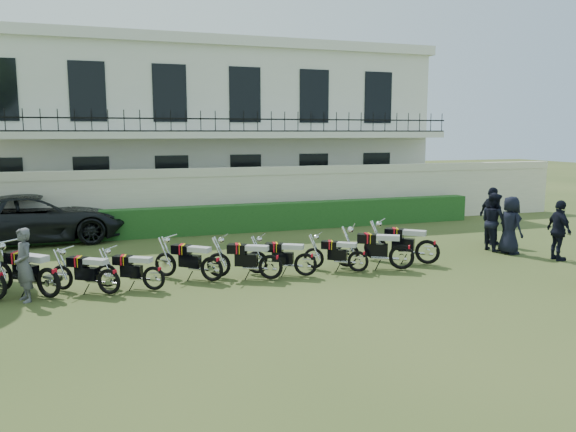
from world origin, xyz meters
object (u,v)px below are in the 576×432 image
at_px(motorcycle_5, 271,261).
at_px(motorcycle_8, 402,251).
at_px(motorcycle_6, 306,259).
at_px(motorcycle_7, 358,256).
at_px(motorcycle_4, 212,263).
at_px(officer_5, 492,216).
at_px(officer_3, 510,225).
at_px(motorcycle_1, 48,275).
at_px(officer_4, 494,222).
at_px(suv, 36,218).
at_px(inspector, 24,265).
at_px(motorcycle_3, 154,272).
at_px(officer_2, 559,230).
at_px(motorcycle_9, 428,246).
at_px(motorcycle_2, 109,275).

height_order(motorcycle_5, motorcycle_8, motorcycle_8).
relative_size(motorcycle_6, motorcycle_7, 1.14).
distance_m(motorcycle_4, officer_5, 9.63).
bearing_deg(motorcycle_6, officer_3, -54.54).
xyz_separation_m(motorcycle_5, officer_3, (7.66, 0.64, 0.38)).
bearing_deg(motorcycle_1, motorcycle_8, -48.36).
relative_size(motorcycle_4, officer_4, 0.86).
xyz_separation_m(suv, inspector, (0.43, -7.05, 0.00)).
xyz_separation_m(inspector, officer_4, (13.02, 1.17, 0.09)).
xyz_separation_m(motorcycle_3, officer_2, (11.16, -0.47, 0.42)).
height_order(motorcycle_1, motorcycle_6, motorcycle_1).
bearing_deg(officer_3, motorcycle_9, 98.25).
xyz_separation_m(motorcycle_3, suv, (-3.12, 7.15, 0.35)).
xyz_separation_m(officer_2, officer_5, (-0.30, 2.51, 0.07)).
relative_size(motorcycle_1, motorcycle_5, 0.94).
relative_size(motorcycle_6, suv, 0.29).
distance_m(officer_4, officer_5, 0.93).
distance_m(motorcycle_4, motorcycle_7, 3.78).
distance_m(motorcycle_4, motorcycle_9, 5.93).
height_order(motorcycle_1, officer_4, officer_4).
bearing_deg(motorcycle_9, officer_3, -40.46).
xyz_separation_m(motorcycle_1, motorcycle_4, (3.63, 0.23, -0.05)).
height_order(motorcycle_8, inspector, inspector).
bearing_deg(inspector, officer_4, 70.22).
distance_m(motorcycle_3, officer_5, 11.07).
distance_m(motorcycle_6, motorcycle_7, 1.44).
bearing_deg(motorcycle_3, motorcycle_1, 119.26).
bearing_deg(suv, motorcycle_1, -177.32).
bearing_deg(motorcycle_8, suv, 82.52).
bearing_deg(motorcycle_2, motorcycle_1, 119.83).
relative_size(motorcycle_7, officer_4, 0.81).
height_order(motorcycle_4, officer_4, officer_4).
bearing_deg(motorcycle_6, motorcycle_7, -61.01).
bearing_deg(motorcycle_2, motorcycle_9, -53.13).
relative_size(motorcycle_9, suv, 0.29).
height_order(motorcycle_5, motorcycle_6, motorcycle_5).
xyz_separation_m(motorcycle_9, suv, (-10.46, 6.94, 0.26)).
distance_m(motorcycle_1, motorcycle_8, 8.58).
bearing_deg(motorcycle_7, motorcycle_5, 126.89).
xyz_separation_m(inspector, officer_3, (13.16, 0.59, 0.07)).
height_order(motorcycle_3, officer_3, officer_3).
relative_size(motorcycle_1, suv, 0.28).
height_order(motorcycle_3, motorcycle_4, motorcycle_4).
bearing_deg(officer_5, motorcycle_4, 100.65).
xyz_separation_m(motorcycle_6, officer_5, (7.13, 1.96, 0.47)).
height_order(motorcycle_2, motorcycle_7, motorcycle_2).
bearing_deg(officer_3, motorcycle_7, 96.41).
relative_size(motorcycle_6, motorcycle_8, 0.88).
bearing_deg(officer_2, motorcycle_3, 98.57).
bearing_deg(motorcycle_6, motorcycle_1, 120.06).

